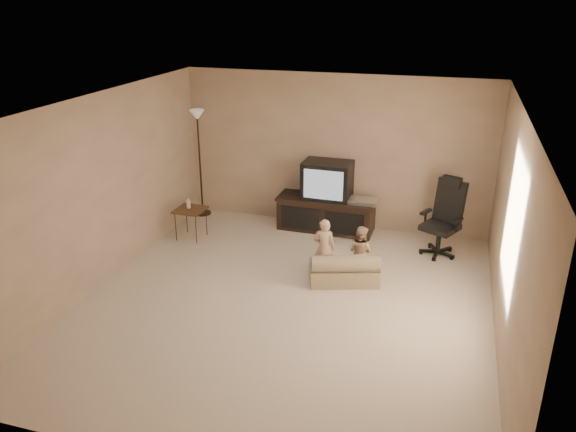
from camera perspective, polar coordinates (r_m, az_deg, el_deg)
name	(u,v)px	position (r m, az deg, el deg)	size (l,w,h in m)	color
floor	(285,304)	(7.15, -0.27, -8.92)	(5.50, 5.50, 0.00)	beige
room_shell	(285,190)	(6.51, -0.29, 2.64)	(5.50, 5.50, 5.50)	silver
tv_stand	(327,202)	(9.14, 3.99, 1.44)	(1.62, 0.62, 1.15)	black
office_chair	(442,227)	(8.59, 15.41, -1.12)	(0.72, 0.73, 1.17)	black
side_table	(190,210)	(8.93, -9.92, 0.62)	(0.46, 0.46, 0.67)	brown
floor_lamp	(198,139)	(9.64, -9.08, 7.69)	(0.29, 0.29, 1.84)	black
child_sofa	(344,270)	(7.59, 5.74, -5.53)	(1.03, 0.77, 0.45)	gray
toddler_left	(324,248)	(7.64, 3.67, -3.26)	(0.31, 0.22, 0.84)	tan
toddler_right	(360,252)	(7.68, 7.33, -3.64)	(0.37, 0.20, 0.75)	tan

